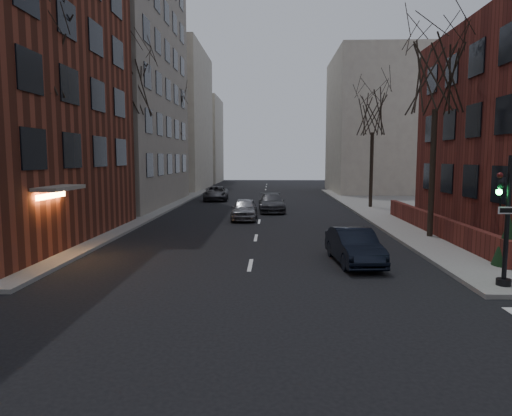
% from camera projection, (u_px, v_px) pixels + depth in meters
% --- Properties ---
extents(building_left_tan, '(18.00, 18.00, 28.00)m').
position_uv_depth(building_left_tan, '(61.00, 39.00, 38.31)').
color(building_left_tan, gray).
rests_on(building_left_tan, ground).
extents(low_wall_right, '(0.35, 16.00, 1.00)m').
position_uv_depth(low_wall_right, '(433.00, 223.00, 23.95)').
color(low_wall_right, maroon).
rests_on(low_wall_right, sidewalk_far_right).
extents(building_distant_la, '(14.00, 16.00, 18.00)m').
position_uv_depth(building_distant_la, '(151.00, 120.00, 59.65)').
color(building_distant_la, beige).
rests_on(building_distant_la, ground).
extents(building_distant_ra, '(14.00, 14.00, 16.00)m').
position_uv_depth(building_distant_ra, '(392.00, 125.00, 53.75)').
color(building_distant_ra, beige).
rests_on(building_distant_ra, ground).
extents(building_distant_lb, '(10.00, 12.00, 14.00)m').
position_uv_depth(building_distant_lb, '(190.00, 141.00, 76.69)').
color(building_distant_lb, beige).
rests_on(building_distant_lb, ground).
extents(traffic_signal, '(0.76, 0.44, 4.00)m').
position_uv_depth(traffic_signal, '(505.00, 229.00, 13.92)').
color(traffic_signal, black).
rests_on(traffic_signal, sidewalk_far_right).
extents(tree_left_a, '(4.18, 4.18, 10.26)m').
position_uv_depth(tree_left_a, '(39.00, 51.00, 18.76)').
color(tree_left_a, '#2D231C').
rests_on(tree_left_a, sidewalk_far_left).
extents(tree_left_b, '(4.40, 4.40, 10.80)m').
position_uv_depth(tree_left_b, '(129.00, 86.00, 30.63)').
color(tree_left_b, '#2D231C').
rests_on(tree_left_b, sidewalk_far_left).
extents(tree_left_c, '(3.96, 3.96, 9.72)m').
position_uv_depth(tree_left_c, '(174.00, 117.00, 44.64)').
color(tree_left_c, '#2D231C').
rests_on(tree_left_c, sidewalk_far_left).
extents(tree_right_a, '(3.96, 3.96, 9.72)m').
position_uv_depth(tree_right_a, '(436.00, 76.00, 22.17)').
color(tree_right_a, '#2D231C').
rests_on(tree_right_a, sidewalk_far_right).
extents(tree_right_b, '(3.74, 3.74, 9.18)m').
position_uv_depth(tree_right_b, '(373.00, 114.00, 36.13)').
color(tree_right_b, '#2D231C').
rests_on(tree_right_b, sidewalk_far_right).
extents(streetlamp_near, '(0.36, 0.36, 6.28)m').
position_uv_depth(streetlamp_near, '(121.00, 155.00, 27.15)').
color(streetlamp_near, black).
rests_on(streetlamp_near, sidewalk_far_left).
extents(streetlamp_far, '(0.36, 0.36, 6.28)m').
position_uv_depth(streetlamp_far, '(185.00, 156.00, 47.02)').
color(streetlamp_far, black).
rests_on(streetlamp_far, sidewalk_far_left).
extents(parked_sedan, '(1.83, 4.25, 1.36)m').
position_uv_depth(parked_sedan, '(354.00, 246.00, 17.60)').
color(parked_sedan, black).
rests_on(parked_sedan, ground).
extents(car_lane_silver, '(1.68, 4.14, 1.41)m').
position_uv_depth(car_lane_silver, '(244.00, 209.00, 30.28)').
color(car_lane_silver, gray).
rests_on(car_lane_silver, ground).
extents(car_lane_gray, '(2.16, 4.84, 1.38)m').
position_uv_depth(car_lane_gray, '(272.00, 203.00, 34.69)').
color(car_lane_gray, '#3A3A3E').
rests_on(car_lane_gray, ground).
extents(car_lane_far, '(2.57, 5.04, 1.36)m').
position_uv_depth(car_lane_far, '(216.00, 193.00, 44.04)').
color(car_lane_far, '#3F3F44').
rests_on(car_lane_far, ground).
extents(evergreen_shrub, '(1.45, 1.45, 1.83)m').
position_uv_depth(evergreen_shrub, '(509.00, 241.00, 16.62)').
color(evergreen_shrub, black).
rests_on(evergreen_shrub, sidewalk_far_right).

